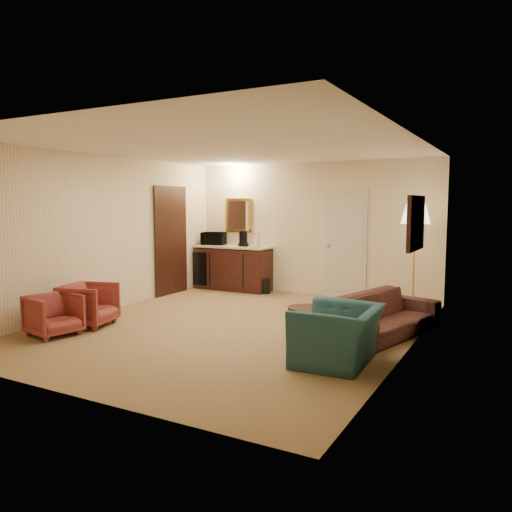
{
  "coord_description": "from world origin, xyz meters",
  "views": [
    {
      "loc": [
        3.7,
        -6.15,
        1.8
      ],
      "look_at": [
        0.1,
        0.5,
        1.0
      ],
      "focal_mm": 35.0,
      "sensor_mm": 36.0,
      "label": 1
    }
  ],
  "objects": [
    {
      "name": "microwave",
      "position": [
        -2.15,
        2.75,
        1.09
      ],
      "size": [
        0.54,
        0.38,
        0.33
      ],
      "primitive_type": "imported",
      "rotation": [
        0.0,
        0.0,
        0.24
      ],
      "color": "black",
      "rests_on": "wetbar_cabinet"
    },
    {
      "name": "teal_armchair",
      "position": [
        1.9,
        -0.9,
        0.44
      ],
      "size": [
        0.69,
        1.03,
        0.88
      ],
      "primitive_type": "imported",
      "rotation": [
        0.0,
        0.0,
        -1.53
      ],
      "color": "#204652",
      "rests_on": "ground"
    },
    {
      "name": "coffee_table",
      "position": [
        1.43,
        -0.29,
        0.24
      ],
      "size": [
        0.97,
        0.82,
        0.47
      ],
      "primitive_type": "cube",
      "rotation": [
        0.0,
        0.0,
        -0.38
      ],
      "color": "black",
      "rests_on": "ground"
    },
    {
      "name": "coffee_maker",
      "position": [
        -1.41,
        2.73,
        1.08
      ],
      "size": [
        0.17,
        0.17,
        0.32
      ],
      "primitive_type": "cylinder",
      "rotation": [
        0.0,
        0.0,
        -0.01
      ],
      "color": "black",
      "rests_on": "wetbar_cabinet"
    },
    {
      "name": "ground",
      "position": [
        0.0,
        0.0,
        0.0
      ],
      "size": [
        6.0,
        6.0,
        0.0
      ],
      "primitive_type": "plane",
      "color": "brown",
      "rests_on": "ground"
    },
    {
      "name": "sofa",
      "position": [
        2.05,
        0.52,
        0.39
      ],
      "size": [
        1.08,
        2.07,
        0.78
      ],
      "primitive_type": "imported",
      "rotation": [
        0.0,
        0.0,
        1.31
      ],
      "color": "black",
      "rests_on": "ground"
    },
    {
      "name": "rose_chair_near",
      "position": [
        -1.9,
        -0.98,
        0.35
      ],
      "size": [
        0.79,
        0.82,
        0.7
      ],
      "primitive_type": "imported",
      "rotation": [
        0.0,
        0.0,
        1.83
      ],
      "color": "#963C31",
      "rests_on": "ground"
    },
    {
      "name": "room_walls",
      "position": [
        -0.1,
        0.77,
        1.72
      ],
      "size": [
        5.02,
        6.01,
        2.61
      ],
      "color": "beige",
      "rests_on": "ground"
    },
    {
      "name": "waste_bin",
      "position": [
        -0.86,
        2.64,
        0.14
      ],
      "size": [
        0.28,
        0.28,
        0.28
      ],
      "primitive_type": "cylinder",
      "rotation": [
        0.0,
        0.0,
        -0.29
      ],
      "color": "black",
      "rests_on": "ground"
    },
    {
      "name": "wetbar_cabinet",
      "position": [
        -1.65,
        2.72,
        0.46
      ],
      "size": [
        1.64,
        0.58,
        0.92
      ],
      "primitive_type": "cube",
      "color": "#361611",
      "rests_on": "ground"
    },
    {
      "name": "rose_chair_far",
      "position": [
        -1.9,
        -1.6,
        0.32
      ],
      "size": [
        0.68,
        0.71,
        0.63
      ],
      "primitive_type": "imported",
      "rotation": [
        0.0,
        0.0,
        1.38
      ],
      "color": "#963C31",
      "rests_on": "ground"
    },
    {
      "name": "floor_lamp",
      "position": [
        2.08,
        2.4,
        0.9
      ],
      "size": [
        0.52,
        0.52,
        1.8
      ],
      "primitive_type": "cube",
      "rotation": [
        0.0,
        0.0,
        -0.09
      ],
      "color": "#C08940",
      "rests_on": "ground"
    }
  ]
}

